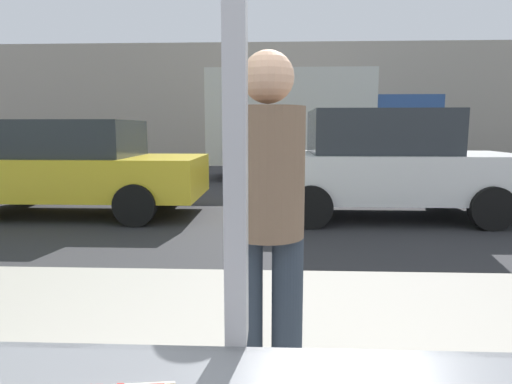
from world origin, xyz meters
TOP-DOWN VIEW (x-y plane):
  - ground_plane at (0.00, 8.00)m, footprint 60.00×60.00m
  - sidewalk_strip at (0.00, 1.60)m, footprint 16.00×2.80m
  - building_facade_far at (0.00, 18.15)m, footprint 28.00×1.20m
  - parked_car_yellow at (-3.39, 6.30)m, footprint 4.45×2.00m
  - parked_car_white at (1.88, 6.30)m, footprint 4.18×2.05m
  - box_truck at (1.20, 11.87)m, footprint 6.32×2.44m
  - pedestrian at (0.06, 0.97)m, footprint 0.32×0.32m

SIDE VIEW (x-z plane):
  - ground_plane at x=0.00m, z-range 0.00..0.00m
  - sidewalk_strip at x=0.00m, z-range 0.00..0.15m
  - parked_car_yellow at x=-3.39m, z-range 0.02..1.62m
  - parked_car_white at x=1.88m, z-range 0.01..1.76m
  - pedestrian at x=0.06m, z-range 0.27..1.90m
  - box_truck at x=1.20m, z-range 0.12..3.17m
  - building_facade_far at x=0.00m, z-range 0.00..4.99m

